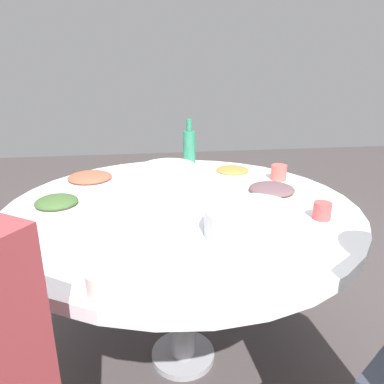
# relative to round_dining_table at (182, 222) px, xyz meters

# --- Properties ---
(ground) EXTENTS (8.00, 8.00, 0.00)m
(ground) POSITION_rel_round_dining_table_xyz_m (0.00, 0.00, -0.68)
(ground) COLOR #423B3A
(round_dining_table) EXTENTS (1.36, 1.36, 0.75)m
(round_dining_table) POSITION_rel_round_dining_table_xyz_m (0.00, 0.00, 0.00)
(round_dining_table) COLOR #99999E
(round_dining_table) RESTS_ON ground
(rice_bowl) EXTENTS (0.30, 0.30, 0.10)m
(rice_bowl) POSITION_rel_round_dining_table_xyz_m (0.30, 0.19, 0.12)
(rice_bowl) COLOR #B2B5BA
(rice_bowl) RESTS_ON round_dining_table
(soup_bowl) EXTENTS (0.24, 0.24, 0.07)m
(soup_bowl) POSITION_rel_round_dining_table_xyz_m (-0.32, -0.02, 0.11)
(soup_bowl) COLOR white
(soup_bowl) RESTS_ON round_dining_table
(dish_noodles) EXTENTS (0.22, 0.22, 0.04)m
(dish_noodles) POSITION_rel_round_dining_table_xyz_m (0.21, -0.21, 0.09)
(dish_noodles) COLOR silver
(dish_noodles) RESTS_ON round_dining_table
(dish_tofu_braise) EXTENTS (0.22, 0.22, 0.04)m
(dish_tofu_braise) POSITION_rel_round_dining_table_xyz_m (-0.35, 0.29, 0.09)
(dish_tofu_braise) COLOR white
(dish_tofu_braise) RESTS_ON round_dining_table
(dish_greens) EXTENTS (0.23, 0.23, 0.05)m
(dish_greens) POSITION_rel_round_dining_table_xyz_m (0.00, -0.47, 0.10)
(dish_greens) COLOR silver
(dish_greens) RESTS_ON round_dining_table
(dish_stirfry) EXTENTS (0.25, 0.25, 0.05)m
(dish_stirfry) POSITION_rel_round_dining_table_xyz_m (-0.31, -0.38, 0.10)
(dish_stirfry) COLOR silver
(dish_stirfry) RESTS_ON round_dining_table
(dish_eggplant) EXTENTS (0.25, 0.25, 0.05)m
(dish_eggplant) POSITION_rel_round_dining_table_xyz_m (-0.05, 0.38, 0.10)
(dish_eggplant) COLOR silver
(dish_eggplant) RESTS_ON round_dining_table
(green_bottle) EXTENTS (0.07, 0.07, 0.24)m
(green_bottle) POSITION_rel_round_dining_table_xyz_m (-0.58, 0.10, 0.17)
(green_bottle) COLOR #287556
(green_bottle) RESTS_ON round_dining_table
(tea_cup_near) EXTENTS (0.07, 0.07, 0.07)m
(tea_cup_near) POSITION_rel_round_dining_table_xyz_m (-0.25, 0.48, 0.11)
(tea_cup_near) COLOR #C9524B
(tea_cup_near) RESTS_ON round_dining_table
(tea_cup_far) EXTENTS (0.06, 0.06, 0.06)m
(tea_cup_far) POSITION_rel_round_dining_table_xyz_m (0.21, 0.47, 0.11)
(tea_cup_far) COLOR #CA4543
(tea_cup_far) RESTS_ON round_dining_table
(tea_cup_side) EXTENTS (0.06, 0.06, 0.06)m
(tea_cup_side) POSITION_rel_round_dining_table_xyz_m (0.57, -0.25, 0.11)
(tea_cup_side) COLOR silver
(tea_cup_side) RESTS_ON round_dining_table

